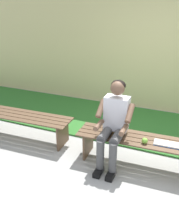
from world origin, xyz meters
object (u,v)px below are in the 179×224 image
at_px(bench_near, 142,145).
at_px(book_open, 169,145).
at_px(bench_far, 20,119).
at_px(apple, 145,141).
at_px(person_seated, 114,122).

xyz_separation_m(bench_near, book_open, (-0.37, 0.02, 0.11)).
height_order(bench_far, apple, apple).
xyz_separation_m(bench_far, apple, (-2.19, 0.11, 0.14)).
relative_size(bench_near, apple, 22.92).
bearing_deg(apple, person_seated, -0.91).
height_order(bench_far, book_open, book_open).
bearing_deg(bench_near, apple, 115.31).
relative_size(person_seated, apple, 15.09).
distance_m(bench_far, person_seated, 1.77).
xyz_separation_m(bench_far, book_open, (-2.51, 0.02, 0.11)).
xyz_separation_m(bench_far, person_seated, (-1.74, 0.10, 0.34)).
relative_size(bench_near, person_seated, 1.52).
xyz_separation_m(apple, book_open, (-0.32, -0.08, -0.03)).
bearing_deg(person_seated, bench_near, -166.00).
height_order(person_seated, book_open, person_seated).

